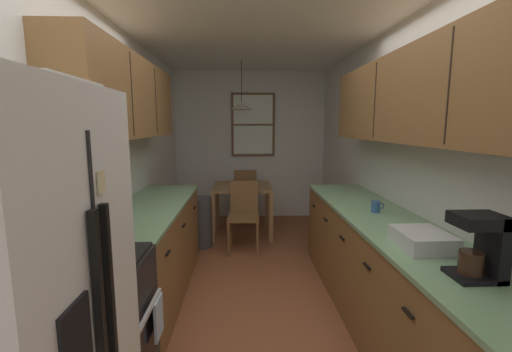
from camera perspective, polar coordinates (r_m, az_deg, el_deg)
The scene contains 22 objects.
ground_plane at distance 3.69m, azimuth 0.04°, elevation -17.63°, with size 12.00×12.00×0.00m, color brown.
wall_left at distance 3.54m, azimuth -22.38°, elevation 2.19°, with size 0.10×9.00×2.55m, color silver.
wall_right at distance 3.64m, azimuth 21.80°, elevation 2.39°, with size 0.10×9.00×2.55m, color silver.
wall_back at distance 5.97m, azimuth -1.00°, elevation 5.19°, with size 4.40×0.10×2.55m, color silver.
ceiling_slab at distance 3.44m, azimuth 0.04°, elevation 24.78°, with size 4.40×9.00×0.08m, color white.
stove_range at distance 2.24m, azimuth -26.91°, elevation -23.63°, with size 0.66×0.64×1.10m.
microwave_over_range at distance 1.97m, azimuth -32.38°, elevation 8.74°, with size 0.39×0.56×0.36m.
counter_left at distance 3.40m, azimuth -17.27°, elevation -12.09°, with size 0.64×2.09×0.90m.
upper_cabinets_left at distance 3.19m, azimuth -21.14°, elevation 12.24°, with size 0.33×2.17×0.68m.
counter_right at distance 2.88m, azimuth 22.03°, elevation -16.20°, with size 0.64×3.41×0.90m.
upper_cabinets_right at distance 2.66m, azimuth 27.01°, elevation 12.13°, with size 0.33×3.09×0.67m.
dining_table at distance 5.03m, azimuth -2.37°, elevation -2.95°, with size 0.86×0.85×0.74m.
dining_chair_near at distance 4.44m, azimuth -2.09°, elevation -6.16°, with size 0.42×0.42×0.90m.
dining_chair_far at distance 5.67m, azimuth -1.92°, elevation -2.89°, with size 0.43×0.43×0.90m.
pendant_light at distance 4.93m, azimuth -2.47°, elevation 11.79°, with size 0.34×0.34×0.70m.
back_window at distance 5.89m, azimuth -0.50°, elevation 8.69°, with size 0.75×0.05×1.09m.
trash_bin at distance 4.62m, azimuth -9.32°, elevation -7.72°, with size 0.29×0.29×0.68m, color #3F3F42.
storage_canister at distance 2.51m, azimuth -22.56°, elevation -6.53°, with size 0.13×0.13×0.21m.
dish_towel at distance 2.24m, azimuth -16.21°, elevation -22.08°, with size 0.02×0.16×0.24m, color silver.
coffee_maker at distance 1.96m, azimuth 34.09°, elevation -9.67°, with size 0.22×0.18×0.32m.
mug_by_coffeemaker at distance 3.03m, azimuth 19.67°, elevation -4.91°, with size 0.11×0.07×0.10m.
dish_rack at distance 2.29m, azimuth 26.40°, elevation -9.64°, with size 0.28×0.34×0.10m, color silver.
Camera 1 is at (-0.14, -2.31, 1.63)m, focal length 23.57 mm.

